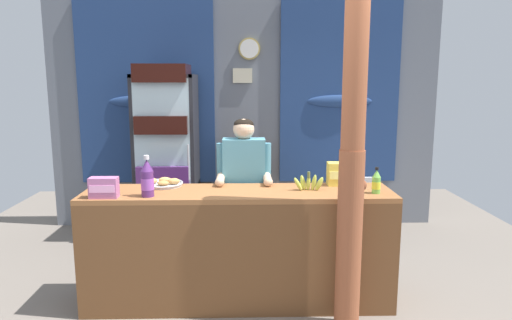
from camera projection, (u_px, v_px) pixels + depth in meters
name	position (u px, v px, depth m)	size (l,w,h in m)	color
ground_plane	(245.00, 275.00, 4.47)	(6.94, 6.94, 0.00)	slate
back_wall_curtained	(243.00, 112.00, 5.84)	(4.87, 0.22, 2.85)	slate
stall_counter	(239.00, 240.00, 3.74)	(2.53, 0.56, 0.97)	#935B33
timber_post	(352.00, 158.00, 3.32)	(0.21, 0.19, 2.74)	#995133
drink_fridge	(167.00, 145.00, 5.39)	(0.70, 0.72, 2.04)	#232328
bottle_shelf_rack	(243.00, 183.00, 5.66)	(0.48, 0.28, 1.16)	brown
plastic_lawn_chair	(351.00, 208.00, 5.02)	(0.44, 0.44, 0.86)	silver
shopkeeper	(244.00, 181.00, 4.20)	(0.49, 0.42, 1.53)	#28282D
soda_bottle_grape_soda	(147.00, 179.00, 3.58)	(0.10, 0.10, 0.33)	#56286B
soda_bottle_lime_soda	(376.00, 182.00, 3.69)	(0.07, 0.07, 0.21)	#75C64C
snack_box_wafer	(104.00, 188.00, 3.55)	(0.21, 0.10, 0.16)	#B76699
snack_box_instant_noodle	(337.00, 174.00, 3.97)	(0.16, 0.13, 0.20)	#EAD14C
pastry_tray	(164.00, 183.00, 3.96)	(0.34, 0.34, 0.07)	#BCBCC1
banana_bunch	(309.00, 183.00, 3.80)	(0.27, 0.06, 0.16)	#B7C647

